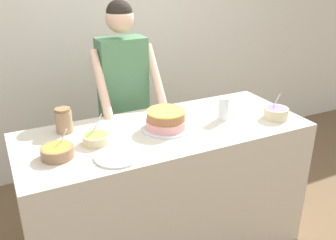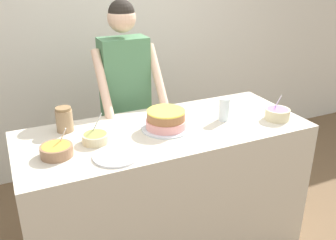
{
  "view_description": "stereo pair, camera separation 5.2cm",
  "coord_description": "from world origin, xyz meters",
  "px_view_note": "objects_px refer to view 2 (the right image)",
  "views": [
    {
      "loc": [
        -0.94,
        -1.58,
        1.95
      ],
      "look_at": [
        0.0,
        0.34,
        1.03
      ],
      "focal_mm": 40.0,
      "sensor_mm": 36.0,
      "label": 1
    },
    {
      "loc": [
        -0.9,
        -1.61,
        1.95
      ],
      "look_at": [
        0.0,
        0.34,
        1.03
      ],
      "focal_mm": 40.0,
      "sensor_mm": 36.0,
      "label": 2
    }
  ],
  "objects_px": {
    "drinking_glass": "(224,109)",
    "frosting_bowl_olive": "(95,138)",
    "frosting_bowl_purple": "(277,114)",
    "ceramic_plate": "(116,156)",
    "stoneware_jar": "(64,119)",
    "person_baker": "(125,88)",
    "frosting_bowl_orange": "(57,150)",
    "cake": "(166,120)"
  },
  "relations": [
    {
      "from": "cake",
      "to": "stoneware_jar",
      "type": "bearing_deg",
      "value": 158.08
    },
    {
      "from": "cake",
      "to": "frosting_bowl_orange",
      "type": "bearing_deg",
      "value": -173.81
    },
    {
      "from": "frosting_bowl_purple",
      "to": "stoneware_jar",
      "type": "bearing_deg",
      "value": 162.9
    },
    {
      "from": "drinking_glass",
      "to": "ceramic_plate",
      "type": "xyz_separation_m",
      "value": [
        -0.81,
        -0.19,
        -0.07
      ]
    },
    {
      "from": "person_baker",
      "to": "frosting_bowl_orange",
      "type": "height_order",
      "value": "person_baker"
    },
    {
      "from": "person_baker",
      "to": "drinking_glass",
      "type": "xyz_separation_m",
      "value": [
        0.47,
        -0.64,
        -0.02
      ]
    },
    {
      "from": "frosting_bowl_purple",
      "to": "drinking_glass",
      "type": "xyz_separation_m",
      "value": [
        -0.34,
        0.14,
        0.04
      ]
    },
    {
      "from": "cake",
      "to": "frosting_bowl_purple",
      "type": "relative_size",
      "value": 1.92
    },
    {
      "from": "cake",
      "to": "ceramic_plate",
      "type": "xyz_separation_m",
      "value": [
        -0.4,
        -0.22,
        -0.05
      ]
    },
    {
      "from": "frosting_bowl_purple",
      "to": "drinking_glass",
      "type": "distance_m",
      "value": 0.37
    },
    {
      "from": "person_baker",
      "to": "stoneware_jar",
      "type": "bearing_deg",
      "value": -144.96
    },
    {
      "from": "cake",
      "to": "ceramic_plate",
      "type": "height_order",
      "value": "cake"
    },
    {
      "from": "frosting_bowl_orange",
      "to": "ceramic_plate",
      "type": "xyz_separation_m",
      "value": [
        0.29,
        -0.15,
        -0.03
      ]
    },
    {
      "from": "ceramic_plate",
      "to": "frosting_bowl_olive",
      "type": "bearing_deg",
      "value": 104.26
    },
    {
      "from": "person_baker",
      "to": "frosting_bowl_olive",
      "type": "xyz_separation_m",
      "value": [
        -0.4,
        -0.61,
        -0.06
      ]
    },
    {
      "from": "cake",
      "to": "frosting_bowl_olive",
      "type": "bearing_deg",
      "value": -179.67
    },
    {
      "from": "person_baker",
      "to": "frosting_bowl_orange",
      "type": "relative_size",
      "value": 9.52
    },
    {
      "from": "ceramic_plate",
      "to": "stoneware_jar",
      "type": "bearing_deg",
      "value": 112.09
    },
    {
      "from": "frosting_bowl_orange",
      "to": "stoneware_jar",
      "type": "distance_m",
      "value": 0.33
    },
    {
      "from": "cake",
      "to": "frosting_bowl_purple",
      "type": "height_order",
      "value": "frosting_bowl_purple"
    },
    {
      "from": "cake",
      "to": "stoneware_jar",
      "type": "relative_size",
      "value": 1.99
    },
    {
      "from": "drinking_glass",
      "to": "ceramic_plate",
      "type": "distance_m",
      "value": 0.84
    },
    {
      "from": "frosting_bowl_olive",
      "to": "cake",
      "type": "bearing_deg",
      "value": 0.33
    },
    {
      "from": "frosting_bowl_olive",
      "to": "drinking_glass",
      "type": "xyz_separation_m",
      "value": [
        0.87,
        -0.03,
        0.05
      ]
    },
    {
      "from": "stoneware_jar",
      "to": "drinking_glass",
      "type": "bearing_deg",
      "value": -15.17
    },
    {
      "from": "person_baker",
      "to": "ceramic_plate",
      "type": "height_order",
      "value": "person_baker"
    },
    {
      "from": "frosting_bowl_olive",
      "to": "frosting_bowl_orange",
      "type": "height_order",
      "value": "frosting_bowl_olive"
    },
    {
      "from": "frosting_bowl_olive",
      "to": "frosting_bowl_orange",
      "type": "relative_size",
      "value": 0.92
    },
    {
      "from": "drinking_glass",
      "to": "frosting_bowl_purple",
      "type": "bearing_deg",
      "value": -22.63
    },
    {
      "from": "frosting_bowl_purple",
      "to": "ceramic_plate",
      "type": "height_order",
      "value": "frosting_bowl_purple"
    },
    {
      "from": "cake",
      "to": "drinking_glass",
      "type": "distance_m",
      "value": 0.41
    },
    {
      "from": "drinking_glass",
      "to": "frosting_bowl_olive",
      "type": "bearing_deg",
      "value": 177.95
    },
    {
      "from": "frosting_bowl_orange",
      "to": "drinking_glass",
      "type": "xyz_separation_m",
      "value": [
        1.11,
        0.04,
        0.04
      ]
    },
    {
      "from": "frosting_bowl_orange",
      "to": "frosting_bowl_purple",
      "type": "distance_m",
      "value": 1.45
    },
    {
      "from": "person_baker",
      "to": "cake",
      "type": "xyz_separation_m",
      "value": [
        0.06,
        -0.61,
        -0.04
      ]
    },
    {
      "from": "frosting_bowl_olive",
      "to": "stoneware_jar",
      "type": "xyz_separation_m",
      "value": [
        -0.13,
        0.24,
        0.05
      ]
    },
    {
      "from": "frosting_bowl_purple",
      "to": "person_baker",
      "type": "bearing_deg",
      "value": 135.97
    },
    {
      "from": "person_baker",
      "to": "ceramic_plate",
      "type": "bearing_deg",
      "value": -112.27
    },
    {
      "from": "ceramic_plate",
      "to": "drinking_glass",
      "type": "bearing_deg",
      "value": 13.17
    },
    {
      "from": "person_baker",
      "to": "frosting_bowl_olive",
      "type": "height_order",
      "value": "person_baker"
    },
    {
      "from": "person_baker",
      "to": "stoneware_jar",
      "type": "xyz_separation_m",
      "value": [
        -0.53,
        -0.37,
        -0.02
      ]
    },
    {
      "from": "cake",
      "to": "ceramic_plate",
      "type": "relative_size",
      "value": 1.23
    }
  ]
}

